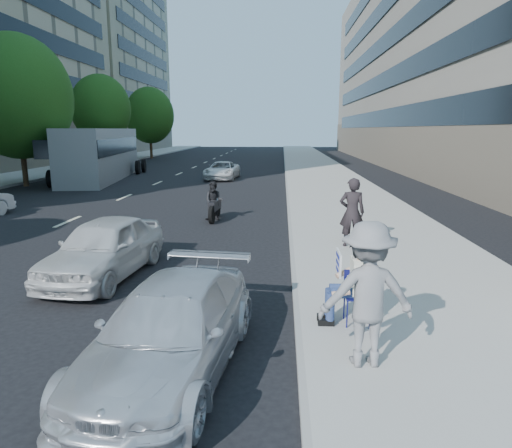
# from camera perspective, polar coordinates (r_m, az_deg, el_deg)

# --- Properties ---
(ground) EXTENTS (160.00, 160.00, 0.00)m
(ground) POSITION_cam_1_polar(r_m,az_deg,el_deg) (8.38, -5.06, -11.13)
(ground) COLOR black
(ground) RESTS_ON ground
(near_sidewalk) EXTENTS (5.00, 120.00, 0.15)m
(near_sidewalk) POSITION_cam_1_polar(r_m,az_deg,el_deg) (27.96, 9.09, 5.08)
(near_sidewalk) COLOR #A9A69E
(near_sidewalk) RESTS_ON ground
(far_bldg_north) EXTENTS (22.00, 28.00, 28.00)m
(far_bldg_north) POSITION_cam_1_polar(r_m,az_deg,el_deg) (77.04, -21.90, 18.97)
(far_bldg_north) COLOR #C1B091
(far_bldg_north) RESTS_ON ground
(near_building) EXTENTS (14.00, 70.00, 20.00)m
(near_building) POSITION_cam_1_polar(r_m,az_deg,el_deg) (43.21, 26.33, 19.58)
(near_building) COLOR gray
(near_building) RESTS_ON ground
(tree_far_c) EXTENTS (6.00, 6.00, 8.47)m
(tree_far_c) POSITION_cam_1_polar(r_m,az_deg,el_deg) (29.68, -27.68, 13.87)
(tree_far_c) COLOR #382616
(tree_far_c) RESTS_ON ground
(tree_far_d) EXTENTS (4.80, 4.80, 7.65)m
(tree_far_d) POSITION_cam_1_polar(r_m,az_deg,el_deg) (40.50, -18.82, 13.46)
(tree_far_d) COLOR #382616
(tree_far_d) RESTS_ON ground
(tree_far_e) EXTENTS (5.40, 5.40, 7.89)m
(tree_far_e) POSITION_cam_1_polar(r_m,az_deg,el_deg) (53.75, -13.16, 13.08)
(tree_far_e) COLOR #382616
(tree_far_e) RESTS_ON ground
(seated_protester) EXTENTS (0.83, 1.12, 1.31)m
(seated_protester) POSITION_cam_1_polar(r_m,az_deg,el_deg) (7.54, 11.78, -6.91)
(seated_protester) COLOR navy
(seated_protester) RESTS_ON near_sidewalk
(jogger) EXTENTS (1.32, 0.83, 1.95)m
(jogger) POSITION_cam_1_polar(r_m,az_deg,el_deg) (6.24, 13.73, -8.53)
(jogger) COLOR gray
(jogger) RESTS_ON near_sidewalk
(pedestrian_woman) EXTENTS (0.70, 0.48, 1.85)m
(pedestrian_woman) POSITION_cam_1_polar(r_m,az_deg,el_deg) (12.45, 11.91, 1.43)
(pedestrian_woman) COLOR black
(pedestrian_woman) RESTS_ON near_sidewalk
(parked_sedan) EXTENTS (2.17, 4.33, 1.21)m
(parked_sedan) POSITION_cam_1_polar(r_m,az_deg,el_deg) (6.40, -10.62, -12.92)
(parked_sedan) COLOR silver
(parked_sedan) RESTS_ON ground
(white_sedan_near) EXTENTS (1.98, 4.06, 1.33)m
(white_sedan_near) POSITION_cam_1_polar(r_m,az_deg,el_deg) (10.73, -18.47, -2.82)
(white_sedan_near) COLOR silver
(white_sedan_near) RESTS_ON ground
(white_sedan_far) EXTENTS (2.16, 4.28, 1.16)m
(white_sedan_far) POSITION_cam_1_polar(r_m,az_deg,el_deg) (30.47, -4.27, 6.69)
(white_sedan_far) COLOR white
(white_sedan_far) RESTS_ON ground
(motorcycle) EXTENTS (0.73, 2.05, 1.42)m
(motorcycle) POSITION_cam_1_polar(r_m,az_deg,el_deg) (16.60, -5.24, 2.64)
(motorcycle) COLOR black
(motorcycle) RESTS_ON ground
(bus) EXTENTS (4.18, 12.33, 3.30)m
(bus) POSITION_cam_1_polar(r_m,az_deg,el_deg) (32.06, -18.73, 8.25)
(bus) COLOR gray
(bus) RESTS_ON ground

